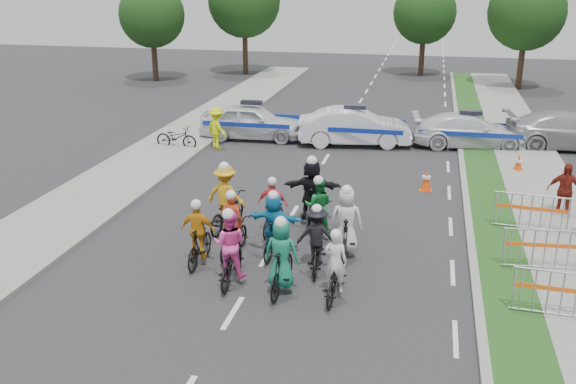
% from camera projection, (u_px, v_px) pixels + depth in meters
% --- Properties ---
extents(ground, '(90.00, 90.00, 0.00)m').
position_uv_depth(ground, '(233.00, 313.00, 13.62)').
color(ground, '#28282B').
rests_on(ground, ground).
extents(curb_right, '(0.20, 60.00, 0.12)m').
position_uv_depth(curb_right, '(471.00, 240.00, 17.16)').
color(curb_right, gray).
rests_on(curb_right, ground).
extents(grass_strip, '(1.20, 60.00, 0.11)m').
position_uv_depth(grass_strip, '(498.00, 242.00, 17.02)').
color(grass_strip, '#194E19').
rests_on(grass_strip, ground).
extents(sidewalk_right, '(2.40, 60.00, 0.13)m').
position_uv_depth(sidewalk_right, '(570.00, 248.00, 16.64)').
color(sidewalk_right, gray).
rests_on(sidewalk_right, ground).
extents(sidewalk_left, '(3.00, 60.00, 0.13)m').
position_uv_depth(sidewalk_left, '(78.00, 207.00, 19.55)').
color(sidewalk_left, gray).
rests_on(sidewalk_left, ground).
extents(rider_0, '(0.68, 1.67, 1.67)m').
position_uv_depth(rider_0, '(335.00, 275.00, 14.10)').
color(rider_0, black).
rests_on(rider_0, ground).
extents(rider_1, '(0.80, 1.80, 1.87)m').
position_uv_depth(rider_1, '(282.00, 263.00, 14.27)').
color(rider_1, black).
rests_on(rider_1, ground).
extents(rider_2, '(0.81, 1.85, 1.85)m').
position_uv_depth(rider_2, '(230.00, 255.00, 14.77)').
color(rider_2, black).
rests_on(rider_2, ground).
extents(rider_3, '(0.87, 1.65, 1.73)m').
position_uv_depth(rider_3, '(199.00, 239.00, 15.67)').
color(rider_3, black).
rests_on(rider_3, ground).
extents(rider_4, '(1.00, 1.73, 1.72)m').
position_uv_depth(rider_4, '(317.00, 244.00, 15.38)').
color(rider_4, black).
rests_on(rider_4, ground).
extents(rider_5, '(1.45, 1.73, 1.79)m').
position_uv_depth(rider_5, '(274.00, 228.00, 16.10)').
color(rider_5, black).
rests_on(rider_5, ground).
extents(rider_6, '(0.74, 1.79, 1.78)m').
position_uv_depth(rider_6, '(233.00, 234.00, 16.21)').
color(rider_6, black).
rests_on(rider_6, ground).
extents(rider_7, '(0.86, 1.88, 1.94)m').
position_uv_depth(rider_7, '(346.00, 229.00, 16.07)').
color(rider_7, black).
rests_on(rider_7, ground).
extents(rider_8, '(0.80, 1.82, 1.81)m').
position_uv_depth(rider_8, '(318.00, 215.00, 17.19)').
color(rider_8, black).
rests_on(rider_8, ground).
extents(rider_9, '(0.87, 1.63, 1.67)m').
position_uv_depth(rider_9, '(273.00, 212.00, 17.50)').
color(rider_9, black).
rests_on(rider_9, ground).
extents(rider_10, '(1.19, 2.04, 1.99)m').
position_uv_depth(rider_10, '(226.00, 203.00, 17.78)').
color(rider_10, black).
rests_on(rider_10, ground).
extents(rider_11, '(1.67, 1.99, 2.05)m').
position_uv_depth(rider_11, '(312.00, 196.00, 18.14)').
color(rider_11, black).
rests_on(rider_11, ground).
extents(police_car_0, '(4.49, 2.02, 1.50)m').
position_uv_depth(police_car_0, '(252.00, 122.00, 27.47)').
color(police_car_0, silver).
rests_on(police_car_0, ground).
extents(police_car_1, '(4.82, 2.37, 1.52)m').
position_uv_depth(police_car_1, '(354.00, 127.00, 26.48)').
color(police_car_1, silver).
rests_on(police_car_1, ground).
extents(police_car_2, '(4.85, 2.43, 1.35)m').
position_uv_depth(police_car_2, '(469.00, 131.00, 26.23)').
color(police_car_2, silver).
rests_on(police_car_2, ground).
extents(civilian_sedan, '(5.27, 2.53, 1.48)m').
position_uv_depth(civilian_sedan, '(569.00, 131.00, 25.94)').
color(civilian_sedan, '#A5A5AA').
rests_on(civilian_sedan, ground).
extents(spectator_2, '(1.03, 0.58, 1.66)m').
position_uv_depth(spectator_2, '(564.00, 191.00, 18.61)').
color(spectator_2, maroon).
rests_on(spectator_2, ground).
extents(marshal_hiviz, '(1.24, 1.15, 1.68)m').
position_uv_depth(marshal_hiviz, '(217.00, 128.00, 25.97)').
color(marshal_hiviz, '#DCF60C').
rests_on(marshal_hiviz, ground).
extents(barrier_0, '(2.03, 0.64, 1.12)m').
position_uv_depth(barrier_0, '(562.00, 297.00, 13.14)').
color(barrier_0, '#A5A8AD').
rests_on(barrier_0, ground).
extents(barrier_1, '(2.03, 0.66, 1.12)m').
position_uv_depth(barrier_1, '(545.00, 251.00, 15.26)').
color(barrier_1, '#A5A8AD').
rests_on(barrier_1, ground).
extents(barrier_2, '(2.04, 0.71, 1.12)m').
position_uv_depth(barrier_2, '(531.00, 214.00, 17.62)').
color(barrier_2, '#A5A8AD').
rests_on(barrier_2, ground).
extents(cone_0, '(0.40, 0.40, 0.70)m').
position_uv_depth(cone_0, '(426.00, 180.00, 21.11)').
color(cone_0, '#F24C0C').
rests_on(cone_0, ground).
extents(cone_1, '(0.40, 0.40, 0.70)m').
position_uv_depth(cone_1, '(518.00, 164.00, 22.89)').
color(cone_1, '#F24C0C').
rests_on(cone_1, ground).
extents(parked_bike, '(1.82, 0.76, 0.93)m').
position_uv_depth(parked_bike, '(176.00, 137.00, 26.04)').
color(parked_bike, black).
rests_on(parked_bike, ground).
extents(tree_0, '(4.20, 4.20, 6.30)m').
position_uv_depth(tree_0, '(152.00, 15.00, 40.95)').
color(tree_0, '#382619').
rests_on(tree_0, ground).
extents(tree_1, '(4.55, 4.55, 6.82)m').
position_uv_depth(tree_1, '(527.00, 12.00, 37.94)').
color(tree_1, '#382619').
rests_on(tree_1, ground).
extents(tree_3, '(4.90, 4.90, 7.35)m').
position_uv_depth(tree_3, '(244.00, 1.00, 43.38)').
color(tree_3, '#382619').
rests_on(tree_3, ground).
extents(tree_4, '(4.20, 4.20, 6.30)m').
position_uv_depth(tree_4, '(425.00, 13.00, 42.98)').
color(tree_4, '#382619').
rests_on(tree_4, ground).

